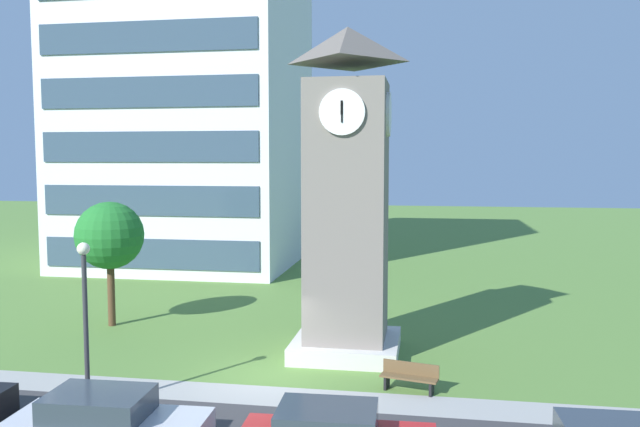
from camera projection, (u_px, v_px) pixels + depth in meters
ground_plane at (266, 376)px, 21.25m from camera, size 160.00×160.00×0.00m
kerb_strip at (252, 395)px, 19.57m from camera, size 120.00×1.60×0.01m
office_building at (190, 79)px, 43.99m from camera, size 14.69×14.11×25.60m
clock_tower at (347, 209)px, 23.30m from camera, size 3.88×3.88×12.01m
park_bench at (410, 377)px, 19.87m from camera, size 1.86×0.89×0.88m
street_lamp at (85, 304)px, 18.17m from camera, size 0.36×0.36×4.90m
tree_near_tower at (110, 236)px, 27.42m from camera, size 2.93×2.93×5.44m
parked_car_silver at (106, 426)px, 15.22m from camera, size 4.79×2.19×1.69m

